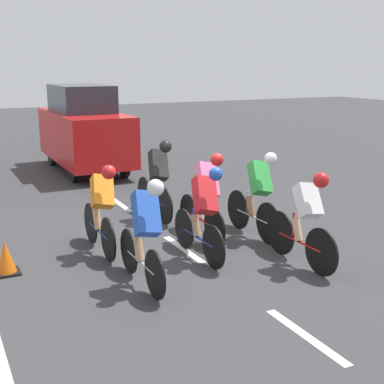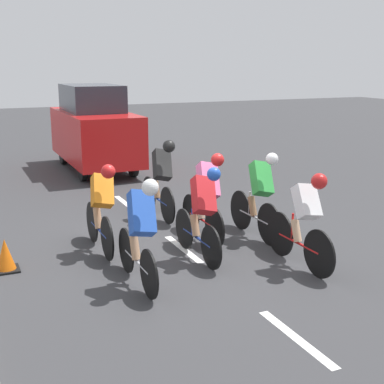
{
  "view_description": "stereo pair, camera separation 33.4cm",
  "coord_description": "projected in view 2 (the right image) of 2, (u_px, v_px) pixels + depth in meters",
  "views": [
    {
      "loc": [
        3.56,
        7.68,
        2.99
      ],
      "look_at": [
        -0.16,
        0.17,
        0.95
      ],
      "focal_mm": 50.0,
      "sensor_mm": 36.0,
      "label": 1
    },
    {
      "loc": [
        3.26,
        7.82,
        2.99
      ],
      "look_at": [
        -0.16,
        0.17,
        0.95
      ],
      "focal_mm": 50.0,
      "sensor_mm": 36.0,
      "label": 2
    }
  ],
  "objects": [
    {
      "name": "cyclist_black",
      "position": [
        161.0,
        177.0,
        10.38
      ],
      "size": [
        0.44,
        1.75,
        1.57
      ],
      "color": "black",
      "rests_on": "ground"
    },
    {
      "name": "ground_plane",
      "position": [
        179.0,
        246.0,
        8.94
      ],
      "size": [
        60.0,
        60.0,
        0.0
      ],
      "primitive_type": "plane",
      "color": "#38383A"
    },
    {
      "name": "lane_stripe_mid",
      "position": [
        183.0,
        249.0,
        8.79
      ],
      "size": [
        0.12,
        1.4,
        0.01
      ],
      "primitive_type": "cube",
      "color": "white",
      "rests_on": "ground"
    },
    {
      "name": "cyclist_green",
      "position": [
        259.0,
        194.0,
        9.18
      ],
      "size": [
        0.43,
        1.7,
        1.54
      ],
      "color": "black",
      "rests_on": "ground"
    },
    {
      "name": "traffic_cone",
      "position": [
        5.0,
        256.0,
        7.82
      ],
      "size": [
        0.36,
        0.36,
        0.49
      ],
      "color": "black",
      "rests_on": "ground"
    },
    {
      "name": "support_car",
      "position": [
        94.0,
        129.0,
        15.0
      ],
      "size": [
        1.7,
        4.2,
        2.38
      ],
      "color": "black",
      "rests_on": "ground"
    },
    {
      "name": "lane_stripe_near",
      "position": [
        296.0,
        338.0,
        5.95
      ],
      "size": [
        0.12,
        1.4,
        0.01
      ],
      "primitive_type": "cube",
      "color": "white",
      "rests_on": "ground"
    },
    {
      "name": "cyclist_red",
      "position": [
        202.0,
        211.0,
        8.16
      ],
      "size": [
        0.44,
        1.67,
        1.5
      ],
      "color": "black",
      "rests_on": "ground"
    },
    {
      "name": "lane_stripe_far",
      "position": [
        126.0,
        203.0,
        11.63
      ],
      "size": [
        0.12,
        1.4,
        0.01
      ],
      "primitive_type": "cube",
      "color": "white",
      "rests_on": "ground"
    },
    {
      "name": "cyclist_blue",
      "position": [
        141.0,
        229.0,
        7.15
      ],
      "size": [
        0.42,
        1.65,
        1.54
      ],
      "color": "black",
      "rests_on": "ground"
    },
    {
      "name": "cyclist_pink",
      "position": [
        207.0,
        194.0,
        9.05
      ],
      "size": [
        0.44,
        1.65,
        1.55
      ],
      "color": "black",
      "rests_on": "ground"
    },
    {
      "name": "cyclist_white",
      "position": [
        304.0,
        217.0,
        7.83
      ],
      "size": [
        0.39,
        1.7,
        1.48
      ],
      "color": "black",
      "rests_on": "ground"
    },
    {
      "name": "cyclist_orange",
      "position": [
        101.0,
        206.0,
        8.5
      ],
      "size": [
        0.42,
        1.65,
        1.47
      ],
      "color": "black",
      "rests_on": "ground"
    }
  ]
}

